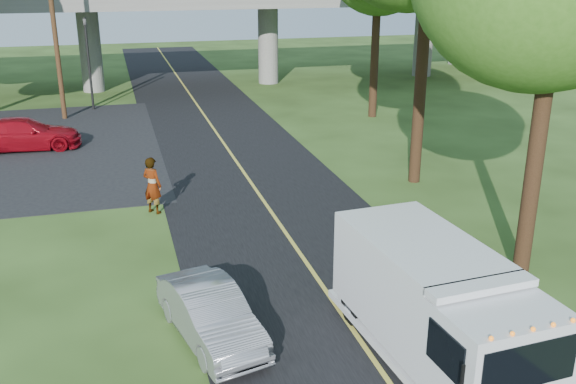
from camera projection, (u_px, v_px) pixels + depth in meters
name	position (u px, v px, depth m)	size (l,w,h in m)	color
ground	(344.00, 319.00, 15.33)	(120.00, 120.00, 0.00)	#2C4117
road	(253.00, 187.00, 24.41)	(7.00, 90.00, 0.02)	black
lane_line	(253.00, 186.00, 24.40)	(0.12, 90.00, 0.01)	gold
overpass	(181.00, 19.00, 42.87)	(54.00, 10.00, 7.30)	slate
traffic_signal	(88.00, 54.00, 36.36)	(0.18, 0.22, 5.20)	black
utility_pole	(55.00, 33.00, 33.70)	(1.60, 0.26, 9.00)	#472D19
step_van	(435.00, 303.00, 13.27)	(2.66, 6.18, 2.53)	silver
red_sedan	(24.00, 134.00, 29.15)	(2.02, 4.96, 1.44)	maroon
silver_sedan	(210.00, 314.00, 14.31)	(1.32, 3.80, 1.25)	gray
pedestrian	(152.00, 185.00, 21.56)	(0.72, 0.47, 1.96)	gray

